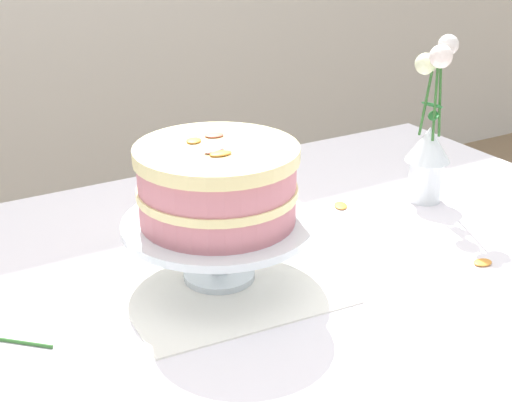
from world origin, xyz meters
The scene contains 7 objects.
dining_table centered at (0.00, -0.02, 0.65)m, with size 1.40×1.00×0.74m.
linen_napkin centered at (-0.09, 0.03, 0.74)m, with size 0.32×0.32×0.00m, color white.
cake_stand centered at (-0.09, 0.03, 0.82)m, with size 0.29×0.29×0.10m.
layer_cake centered at (-0.09, 0.03, 0.90)m, with size 0.24×0.24×0.12m.
flower_vase centered at (0.39, 0.10, 0.86)m, with size 0.09×0.09×0.32m.
loose_petal_0 centered at (0.24, 0.16, 0.74)m, with size 0.04×0.02×0.00m, color orange.
loose_petal_1 centered at (0.30, -0.14, 0.74)m, with size 0.03×0.02×0.01m, color orange.
Camera 1 is at (-0.55, -0.87, 1.30)m, focal length 52.16 mm.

